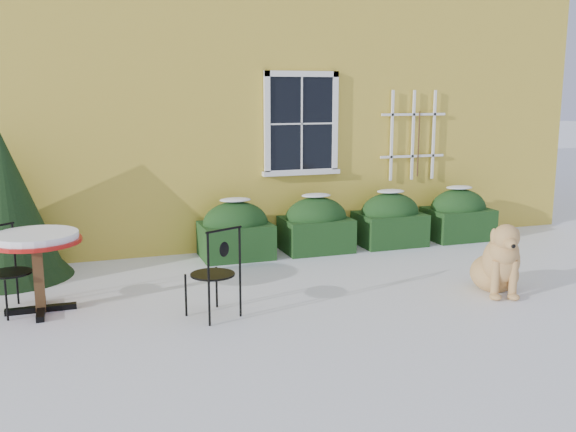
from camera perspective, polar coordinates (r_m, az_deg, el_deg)
name	(u,v)px	position (r m, az deg, el deg)	size (l,w,h in m)	color
ground	(316,307)	(7.55, 2.51, -8.09)	(80.00, 80.00, 0.00)	white
house	(194,56)	(13.90, -8.35, 13.92)	(12.40, 8.40, 6.40)	yellow
hedge_row	(354,223)	(10.34, 5.85, -0.61)	(4.95, 0.80, 0.91)	black
evergreen_shrub	(5,219)	(9.31, -23.83, -0.21)	(1.67, 1.67, 2.02)	black
bistro_table	(36,246)	(7.70, -21.46, -2.53)	(0.99, 0.99, 0.92)	black
patio_chair_near	(215,272)	(7.11, -6.50, -4.99)	(0.61, 0.60, 1.03)	black
patio_chair_far	(8,269)	(7.92, -23.64, -4.37)	(0.61, 0.61, 0.99)	black
dog	(499,264)	(8.35, 18.23, -4.06)	(0.77, 1.01, 0.94)	tan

